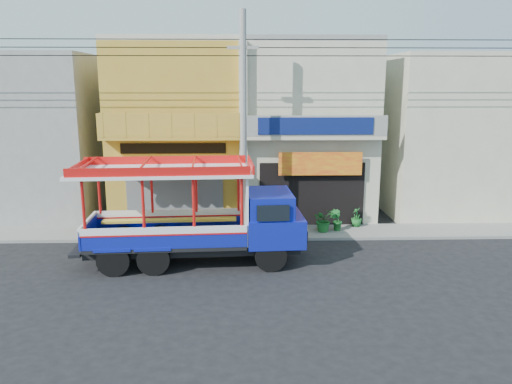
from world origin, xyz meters
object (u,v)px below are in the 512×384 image
(potted_plant_a, at_px, (323,220))
(potted_plant_c, at_px, (357,217))
(songthaew_truck, at_px, (209,214))
(potted_plant_b, at_px, (336,220))
(green_sign, at_px, (108,224))
(utility_pole, at_px, (247,116))

(potted_plant_a, relative_size, potted_plant_c, 1.18)
(songthaew_truck, bearing_deg, potted_plant_b, 33.42)
(potted_plant_a, bearing_deg, potted_plant_c, -2.11)
(green_sign, bearing_deg, potted_plant_c, 4.06)
(utility_pole, xyz_separation_m, potted_plant_a, (3.23, 0.62, -4.41))
(utility_pole, distance_m, green_sign, 7.40)
(green_sign, height_order, potted_plant_a, potted_plant_a)
(potted_plant_a, xyz_separation_m, potted_plant_b, (0.58, 0.14, -0.06))
(utility_pole, relative_size, potted_plant_c, 32.81)
(green_sign, distance_m, potted_plant_b, 9.64)
(songthaew_truck, height_order, potted_plant_c, songthaew_truck)
(songthaew_truck, bearing_deg, green_sign, 143.66)
(utility_pole, bearing_deg, songthaew_truck, -117.50)
(utility_pole, distance_m, potted_plant_b, 5.91)
(green_sign, bearing_deg, potted_plant_b, 0.96)
(green_sign, bearing_deg, songthaew_truck, -36.34)
(potted_plant_a, bearing_deg, songthaew_truck, -171.52)
(potted_plant_b, bearing_deg, utility_pole, 47.42)
(potted_plant_a, distance_m, potted_plant_b, 0.60)
(potted_plant_b, bearing_deg, songthaew_truck, 69.62)
(utility_pole, xyz_separation_m, potted_plant_b, (3.80, 0.75, -4.47))
(green_sign, height_order, potted_plant_b, green_sign)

